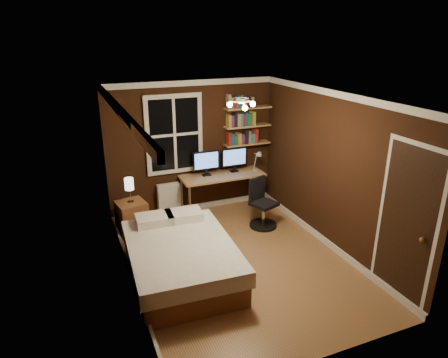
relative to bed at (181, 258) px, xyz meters
name	(u,v)px	position (x,y,z in m)	size (l,w,h in m)	color
floor	(237,261)	(0.90, 0.04, -0.29)	(4.20, 4.20, 0.00)	brown
wall_back	(192,148)	(0.90, 2.14, 0.96)	(3.20, 0.04, 2.50)	black
wall_left	(124,203)	(-0.70, 0.04, 0.96)	(0.04, 4.20, 2.50)	black
wall_right	(332,171)	(2.50, 0.04, 0.96)	(0.04, 4.20, 2.50)	black
ceiling	(239,97)	(0.90, 0.04, 2.21)	(3.20, 4.20, 0.02)	white
window	(174,134)	(0.55, 2.11, 1.26)	(1.06, 0.06, 1.46)	silver
door	(405,226)	(2.49, -1.51, 0.74)	(0.03, 0.82, 2.05)	black
door_knob	(422,240)	(2.45, -1.81, 0.71)	(0.06, 0.06, 0.06)	#B38441
ceiling_fixture	(243,106)	(0.90, -0.06, 2.11)	(0.44, 0.44, 0.18)	beige
bookshelf_lower	(247,144)	(1.98, 2.02, 0.96)	(0.92, 0.22, 0.03)	#AC7B53
books_row_lower	(247,137)	(1.98, 2.02, 1.09)	(0.54, 0.16, 0.23)	maroon
bookshelf_middle	(248,126)	(1.98, 2.02, 1.31)	(0.92, 0.22, 0.03)	#AC7B53
books_row_middle	(248,119)	(1.98, 2.02, 1.44)	(0.54, 0.16, 0.23)	navy
bookshelf_upper	(248,108)	(1.98, 2.02, 1.66)	(0.92, 0.22, 0.03)	#AC7B53
books_row_upper	(248,101)	(1.98, 2.02, 1.79)	(0.54, 0.16, 0.23)	#296132
bed	(181,258)	(0.00, 0.00, 0.00)	(1.53, 2.05, 0.67)	brown
nightstand	(132,218)	(-0.41, 1.58, 0.00)	(0.46, 0.46, 0.58)	brown
bedside_lamp	(130,190)	(-0.41, 1.58, 0.51)	(0.15, 0.15, 0.43)	silver
radiator	(169,200)	(0.37, 2.03, 0.03)	(0.42, 0.15, 0.63)	silver
desk	(222,178)	(1.37, 1.82, 0.41)	(1.59, 0.60, 0.76)	#AC7B53
monitor_left	(206,163)	(1.08, 1.90, 0.71)	(0.51, 0.12, 0.47)	black
monitor_right	(234,160)	(1.65, 1.90, 0.71)	(0.51, 0.12, 0.47)	black
desk_lamp	(257,161)	(2.06, 1.74, 0.69)	(0.14, 0.32, 0.44)	silver
office_chair	(262,209)	(1.80, 0.98, 0.04)	(0.51, 0.51, 0.89)	black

